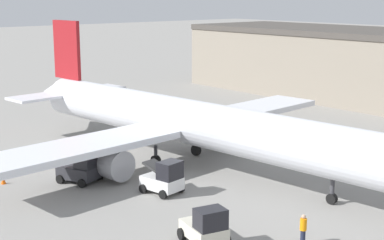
{
  "coord_description": "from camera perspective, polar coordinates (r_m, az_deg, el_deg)",
  "views": [
    {
      "loc": [
        34.35,
        -28.93,
        13.32
      ],
      "look_at": [
        0.0,
        0.0,
        3.66
      ],
      "focal_mm": 55.0,
      "sensor_mm": 36.0,
      "label": 1
    }
  ],
  "objects": [
    {
      "name": "ground_plane",
      "position": [
        46.85,
        0.0,
        -4.38
      ],
      "size": [
        400.0,
        400.0,
        0.0
      ],
      "primitive_type": "plane",
      "color": "gray"
    },
    {
      "name": "airplane",
      "position": [
        46.69,
        -0.88,
        -0.19
      ],
      "size": [
        41.95,
        33.7,
        10.84
      ],
      "rotation": [
        0.0,
        0.0,
        0.1
      ],
      "color": "silver",
      "rests_on": "ground_plane"
    },
    {
      "name": "ground_crew_worker",
      "position": [
        32.82,
        10.73,
        -10.3
      ],
      "size": [
        0.38,
        0.38,
        1.71
      ],
      "rotation": [
        0.0,
        0.0,
        4.22
      ],
      "color": "#1E2338",
      "rests_on": "ground_plane"
    },
    {
      "name": "baggage_tug",
      "position": [
        43.05,
        -10.6,
        -4.55
      ],
      "size": [
        3.33,
        2.99,
        2.5
      ],
      "rotation": [
        0.0,
        0.0,
        0.38
      ],
      "color": "#2D2D33",
      "rests_on": "ground_plane"
    },
    {
      "name": "belt_loader_truck",
      "position": [
        40.1,
        -2.71,
        -5.66
      ],
      "size": [
        2.91,
        2.4,
        2.35
      ],
      "rotation": [
        0.0,
        0.0,
        0.17
      ],
      "color": "silver",
      "rests_on": "ground_plane"
    },
    {
      "name": "pushback_tug",
      "position": [
        32.24,
        1.36,
        -10.34
      ],
      "size": [
        2.99,
        2.54,
        2.2
      ],
      "rotation": [
        0.0,
        0.0,
        -0.22
      ],
      "color": "beige",
      "rests_on": "ground_plane"
    },
    {
      "name": "safety_cone_near",
      "position": [
        44.34,
        -17.83,
        -5.58
      ],
      "size": [
        0.36,
        0.36,
        0.55
      ],
      "color": "#EF590F",
      "rests_on": "ground_plane"
    }
  ]
}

